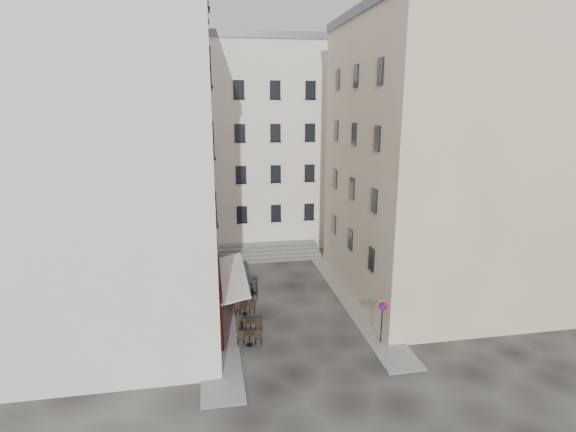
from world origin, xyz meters
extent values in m
plane|color=black|center=(0.00, 0.00, 0.00)|extent=(90.00, 90.00, 0.00)
cube|color=slate|center=(-4.50, 4.00, 0.06)|extent=(2.00, 22.00, 0.12)
cube|color=slate|center=(4.50, 3.00, 0.06)|extent=(2.00, 18.00, 0.12)
cube|color=beige|center=(-10.50, 3.00, 10.00)|extent=(12.00, 16.00, 20.00)
cube|color=#BEAA8D|center=(10.50, 3.50, 9.00)|extent=(12.00, 14.00, 18.00)
cube|color=#585D64|center=(10.50, 3.50, 18.30)|extent=(12.20, 14.20, 0.60)
cube|color=beige|center=(-1.00, 19.00, 9.00)|extent=(18.00, 10.00, 18.00)
cube|color=#585D64|center=(-1.00, 19.00, 18.30)|extent=(18.20, 10.20, 0.60)
cube|color=#490A0B|center=(-4.42, 1.00, 1.75)|extent=(0.25, 7.00, 3.50)
cube|color=black|center=(-4.38, 1.00, 1.40)|extent=(0.06, 3.85, 2.00)
cube|color=silver|center=(-3.60, 1.00, 2.95)|extent=(1.58, 7.30, 0.41)
cube|color=#625F5D|center=(0.00, 11.90, 0.10)|extent=(9.00, 1.80, 0.20)
cube|color=#625F5D|center=(0.00, 12.35, 0.30)|extent=(9.00, 1.80, 0.20)
cube|color=#625F5D|center=(0.00, 12.80, 0.50)|extent=(9.00, 1.80, 0.20)
cube|color=#625F5D|center=(0.00, 13.25, 0.70)|extent=(9.00, 1.80, 0.20)
cylinder|color=black|center=(-3.25, -1.00, 0.45)|extent=(0.10, 0.10, 0.90)
sphere|color=black|center=(-3.25, -1.00, 0.92)|extent=(0.12, 0.12, 0.12)
cylinder|color=black|center=(-3.25, 2.50, 0.45)|extent=(0.10, 0.10, 0.90)
sphere|color=black|center=(-3.25, 2.50, 0.92)|extent=(0.12, 0.12, 0.12)
cylinder|color=black|center=(-3.25, 6.00, 0.45)|extent=(0.10, 0.10, 0.90)
sphere|color=black|center=(-3.25, 6.00, 0.92)|extent=(0.12, 0.12, 0.12)
cylinder|color=black|center=(4.20, -3.11, 1.25)|extent=(0.06, 0.06, 2.50)
cylinder|color=red|center=(4.20, -3.11, 2.25)|extent=(0.56, 0.19, 0.58)
cylinder|color=navy|center=(4.20, -3.14, 2.25)|extent=(0.41, 0.15, 0.42)
cube|color=red|center=(4.20, -3.16, 2.25)|extent=(0.33, 0.12, 0.34)
cylinder|color=black|center=(-2.91, -2.07, 0.07)|extent=(0.39, 0.39, 0.02)
cylinder|color=black|center=(-2.91, -2.07, 0.43)|extent=(0.05, 0.05, 0.75)
cylinder|color=black|center=(-2.91, -2.07, 0.77)|extent=(0.64, 0.64, 0.04)
cube|color=black|center=(-2.43, -2.07, 0.48)|extent=(0.41, 0.41, 0.96)
cube|color=black|center=(-3.40, -1.96, 0.48)|extent=(0.41, 0.41, 0.96)
cylinder|color=black|center=(-2.73, -0.60, 0.07)|extent=(0.36, 0.36, 0.02)
cylinder|color=black|center=(-2.73, -0.60, 0.40)|extent=(0.05, 0.05, 0.71)
cylinder|color=black|center=(-2.73, -0.60, 0.73)|extent=(0.61, 0.61, 0.04)
cube|color=black|center=(-2.27, -0.60, 0.45)|extent=(0.38, 0.38, 0.91)
cube|color=black|center=(-3.18, -0.50, 0.45)|extent=(0.38, 0.38, 0.91)
cylinder|color=black|center=(-2.85, 1.75, 0.07)|extent=(0.36, 0.36, 0.02)
cylinder|color=black|center=(-2.85, 1.75, 0.40)|extent=(0.05, 0.05, 0.71)
cylinder|color=black|center=(-2.85, 1.75, 0.73)|extent=(0.61, 0.61, 0.04)
cube|color=black|center=(-2.40, 1.75, 0.45)|extent=(0.38, 0.38, 0.91)
cube|color=black|center=(-3.31, 1.85, 0.45)|extent=(0.38, 0.38, 0.91)
cylinder|color=black|center=(-3.27, 2.95, 0.07)|extent=(0.36, 0.36, 0.02)
cylinder|color=black|center=(-3.27, 2.95, 0.40)|extent=(0.05, 0.05, 0.70)
cylinder|color=black|center=(-3.27, 2.95, 0.72)|extent=(0.60, 0.60, 0.04)
cube|color=black|center=(-2.82, 2.95, 0.45)|extent=(0.38, 0.38, 0.90)
cube|color=black|center=(-3.72, 3.05, 0.45)|extent=(0.38, 0.38, 0.90)
cylinder|color=black|center=(-3.09, 5.06, 0.07)|extent=(0.37, 0.37, 0.02)
cylinder|color=black|center=(-3.09, 5.06, 0.41)|extent=(0.05, 0.05, 0.72)
cylinder|color=black|center=(-3.09, 5.06, 0.74)|extent=(0.62, 0.62, 0.04)
cube|color=black|center=(-2.62, 5.06, 0.46)|extent=(0.39, 0.39, 0.93)
cube|color=black|center=(-3.55, 5.17, 0.46)|extent=(0.39, 0.39, 0.93)
imported|color=black|center=(-2.05, 3.89, 0.89)|extent=(0.77, 0.69, 1.78)
camera|label=1|loc=(-4.73, -24.13, 12.77)|focal=28.00mm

